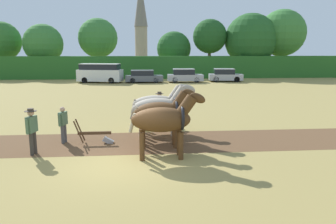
{
  "coord_description": "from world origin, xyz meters",
  "views": [
    {
      "loc": [
        0.76,
        -10.84,
        3.9
      ],
      "look_at": [
        1.87,
        3.61,
        1.1
      ],
      "focal_mm": 35.0,
      "sensor_mm": 36.0,
      "label": 1
    }
  ],
  "objects": [
    {
      "name": "tree_far_left",
      "position": [
        -19.17,
        38.1,
        4.97
      ],
      "size": [
        5.48,
        5.48,
        7.72
      ],
      "color": "brown",
      "rests_on": "ground"
    },
    {
      "name": "tree_center_left",
      "position": [
        -5.7,
        38.58,
        5.45
      ],
      "size": [
        5.69,
        5.69,
        8.31
      ],
      "color": "brown",
      "rests_on": "ground"
    },
    {
      "name": "parked_van",
      "position": [
        -4.25,
        28.15,
        1.13
      ],
      "size": [
        5.4,
        2.89,
        2.22
      ],
      "rotation": [
        0.0,
        0.0,
        -0.2
      ],
      "color": "silver",
      "rests_on": "ground"
    },
    {
      "name": "hedgerow",
      "position": [
        0.0,
        33.2,
        1.48
      ],
      "size": [
        59.76,
        1.24,
        2.96
      ],
      "primitive_type": "cube",
      "color": "#286023",
      "rests_on": "ground"
    },
    {
      "name": "parked_car_center_left",
      "position": [
        5.72,
        27.97,
        0.76
      ],
      "size": [
        4.2,
        1.82,
        1.59
      ],
      "rotation": [
        0.0,
        0.0,
        -0.02
      ],
      "color": "#A8A8B2",
      "rests_on": "ground"
    },
    {
      "name": "plowed_furrow_strip",
      "position": [
        -2.81,
        2.57,
        0.0
      ],
      "size": [
        27.88,
        3.55,
        0.01
      ],
      "primitive_type": "cube",
      "rotation": [
        0.0,
        0.0,
        0.01
      ],
      "color": "brown",
      "rests_on": "ground"
    },
    {
      "name": "tree_center",
      "position": [
        5.36,
        37.92,
        3.93
      ],
      "size": [
        5.0,
        5.0,
        6.44
      ],
      "color": "#423323",
      "rests_on": "ground"
    },
    {
      "name": "farmer_beside_team",
      "position": [
        1.61,
        6.18,
        0.99
      ],
      "size": [
        0.42,
        0.58,
        1.69
      ],
      "rotation": [
        0.0,
        0.0,
        -0.53
      ],
      "color": "#4C4C4C",
      "rests_on": "ground"
    },
    {
      "name": "farmer_onlooker_left",
      "position": [
        -3.37,
        1.29,
        1.04
      ],
      "size": [
        0.44,
        0.66,
        1.76
      ],
      "rotation": [
        0.0,
        0.0,
        -0.23
      ],
      "color": "#38332D",
      "rests_on": "ground"
    },
    {
      "name": "draft_horse_lead_left",
      "position": [
        1.5,
        0.55,
        1.41
      ],
      "size": [
        2.81,
        0.95,
        2.45
      ],
      "rotation": [
        0.0,
        0.0,
        0.01
      ],
      "color": "#513319",
      "rests_on": "ground"
    },
    {
      "name": "church_spire",
      "position": [
        0.48,
        62.7,
        10.03
      ],
      "size": [
        2.95,
        2.95,
        19.17
      ],
      "color": "gray",
      "rests_on": "ground"
    },
    {
      "name": "parked_car_center",
      "position": [
        10.72,
        28.37,
        0.75
      ],
      "size": [
        4.18,
        2.25,
        1.56
      ],
      "rotation": [
        0.0,
        0.0,
        -0.11
      ],
      "color": "#A8A8B2",
      "rests_on": "ground"
    },
    {
      "name": "draft_horse_trail_right",
      "position": [
        1.47,
        4.66,
        1.29
      ],
      "size": [
        2.9,
        0.92,
        2.33
      ],
      "rotation": [
        0.0,
        0.0,
        0.01
      ],
      "color": "#B2A38E",
      "rests_on": "ground"
    },
    {
      "name": "tree_far_right",
      "position": [
        20.84,
        36.11,
        6.14
      ],
      "size": [
        6.67,
        6.67,
        9.49
      ],
      "color": "#4C3823",
      "rests_on": "ground"
    },
    {
      "name": "parked_car_left",
      "position": [
        0.83,
        27.91,
        0.7
      ],
      "size": [
        4.39,
        1.88,
        1.46
      ],
      "rotation": [
        0.0,
        0.0,
        0.02
      ],
      "color": "#565B66",
      "rests_on": "ground"
    },
    {
      "name": "ground_plane",
      "position": [
        0.0,
        0.0,
        0.0
      ],
      "size": [
        240.0,
        240.0,
        0.0
      ],
      "primitive_type": "plane",
      "color": "#998447"
    },
    {
      "name": "tree_left",
      "position": [
        -13.06,
        36.91,
        4.58
      ],
      "size": [
        5.46,
        5.46,
        7.33
      ],
      "color": "#423323",
      "rests_on": "ground"
    },
    {
      "name": "draft_horse_lead_right",
      "position": [
        1.48,
        1.92,
        1.39
      ],
      "size": [
        2.66,
        0.92,
        2.42
      ],
      "rotation": [
        0.0,
        0.0,
        0.01
      ],
      "color": "#513319",
      "rests_on": "ground"
    },
    {
      "name": "farmer_at_plow",
      "position": [
        -2.6,
        2.79,
        0.88
      ],
      "size": [
        0.31,
        0.62,
        1.54
      ],
      "rotation": [
        0.0,
        0.0,
        -0.25
      ],
      "color": "#4C4C4C",
      "rests_on": "ground"
    },
    {
      "name": "tree_center_right",
      "position": [
        10.34,
        36.32,
        5.64
      ],
      "size": [
        4.83,
        4.83,
        8.08
      ],
      "color": "brown",
      "rests_on": "ground"
    },
    {
      "name": "plow",
      "position": [
        -1.16,
        2.59,
        0.32
      ],
      "size": [
        1.61,
        0.46,
        1.13
      ],
      "rotation": [
        0.0,
        0.0,
        0.01
      ],
      "color": "#4C331E",
      "rests_on": "ground"
    },
    {
      "name": "tree_right",
      "position": [
        16.2,
        35.95,
        5.21
      ],
      "size": [
        7.39,
        7.39,
        8.91
      ],
      "color": "brown",
      "rests_on": "ground"
    },
    {
      "name": "draft_horse_trail_left",
      "position": [
        1.48,
        3.29,
        1.33
      ],
      "size": [
        2.95,
        1.03,
        2.45
      ],
      "rotation": [
        0.0,
        0.0,
        0.01
      ],
      "color": "#B2A38E",
      "rests_on": "ground"
    }
  ]
}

